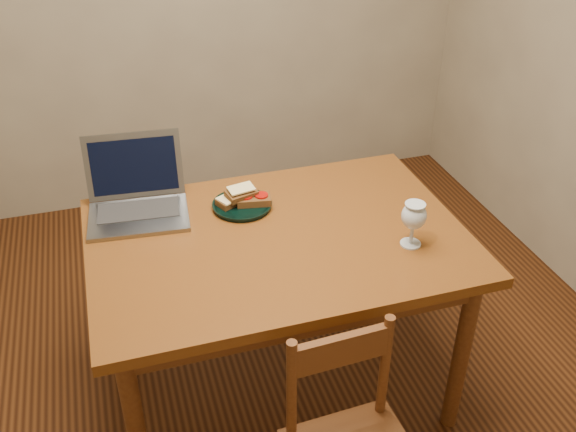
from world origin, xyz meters
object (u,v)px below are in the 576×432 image
object	(u,v)px
milk_glass	(413,224)
laptop	(136,192)
table	(278,255)
plate	(242,205)

from	to	relation	value
milk_glass	laptop	bearing A→B (deg)	149.37
milk_glass	laptop	world-z (taller)	laptop
table	plate	xyz separation A→B (m)	(-0.07, 0.22, 0.10)
plate	laptop	bearing A→B (deg)	163.42
table	laptop	size ratio (longest dim) A/B	3.41
milk_glass	laptop	size ratio (longest dim) A/B	0.43
table	milk_glass	world-z (taller)	milk_glass
plate	laptop	xyz separation A→B (m)	(-0.37, 0.11, 0.06)
plate	milk_glass	distance (m)	0.64
table	plate	distance (m)	0.25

